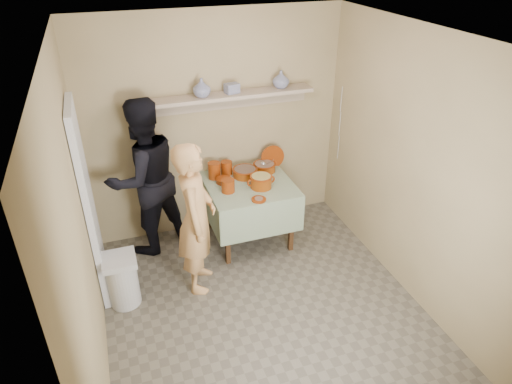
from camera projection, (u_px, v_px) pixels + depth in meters
name	position (u px, v px, depth m)	size (l,w,h in m)	color
ground	(267.00, 314.00, 4.46)	(3.50, 3.50, 0.00)	#655E4F
tile_panel	(89.00, 205.00, 4.33)	(0.06, 0.70, 2.00)	silver
plate_stack_a	(214.00, 170.00, 5.27)	(0.15, 0.15, 0.19)	#752302
plate_stack_b	(226.00, 168.00, 5.37)	(0.13, 0.13, 0.16)	#752302
bowl_stack	(228.00, 186.00, 5.00)	(0.15, 0.15, 0.15)	#752302
empty_bowl	(224.00, 180.00, 5.21)	(0.18, 0.18, 0.05)	#752302
propped_lid	(273.00, 157.00, 5.53)	(0.29, 0.29, 0.02)	#752302
vase_right	(281.00, 79.00, 5.11)	(0.19, 0.19, 0.20)	navy
vase_left	(202.00, 88.00, 4.83)	(0.19, 0.19, 0.20)	navy
ceramic_box	(232.00, 88.00, 4.97)	(0.15, 0.11, 0.11)	navy
person_cook	(196.00, 219.00, 4.48)	(0.59, 0.39, 1.61)	tan
person_helper	(144.00, 178.00, 5.00)	(0.88, 0.69, 1.81)	black
room_shell	(269.00, 168.00, 3.66)	(3.04, 3.54, 2.62)	tan
serving_table	(249.00, 192.00, 5.26)	(0.97, 0.97, 0.76)	#4C2D16
cazuela_meat_a	(245.00, 172.00, 5.32)	(0.30, 0.30, 0.10)	maroon
cazuela_meat_b	(264.00, 166.00, 5.44)	(0.28, 0.28, 0.10)	maroon
ladle	(264.00, 164.00, 5.39)	(0.08, 0.26, 0.19)	silver
cazuela_rice	(261.00, 181.00, 5.08)	(0.33, 0.25, 0.14)	maroon
front_plate	(259.00, 199.00, 4.87)	(0.16, 0.16, 0.03)	#752302
wall_shelf	(234.00, 96.00, 5.04)	(1.80, 0.25, 0.21)	tan
trash_bin	(123.00, 280.00, 4.48)	(0.32, 0.32, 0.56)	silver
electrical_cord	(340.00, 124.00, 5.47)	(0.01, 0.05, 0.90)	silver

